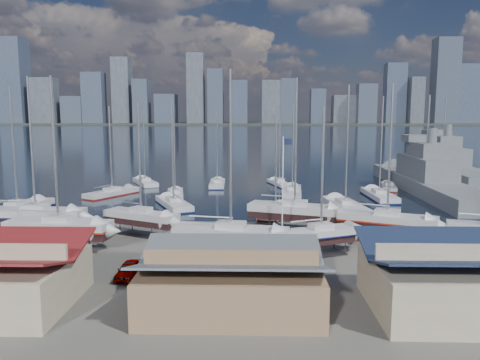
{
  "coord_description": "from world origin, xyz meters",
  "views": [
    {
      "loc": [
        1.4,
        -56.35,
        13.1
      ],
      "look_at": [
        -0.28,
        8.0,
        4.08
      ],
      "focal_mm": 35.0,
      "sensor_mm": 36.0,
      "label": 1
    }
  ],
  "objects_px": {
    "car_a": "(129,270)",
    "flagpole": "(283,182)",
    "naval_ship_east": "(425,182)",
    "naval_ship_west": "(442,167)",
    "sailboat_cradle_0": "(36,216)"
  },
  "relations": [
    {
      "from": "car_a",
      "to": "naval_ship_east",
      "type": "bearing_deg",
      "value": 51.57
    },
    {
      "from": "sailboat_cradle_0",
      "to": "naval_ship_east",
      "type": "xyz_separation_m",
      "value": [
        53.47,
        30.92,
        -0.46
      ]
    },
    {
      "from": "naval_ship_west",
      "to": "car_a",
      "type": "relative_size",
      "value": 12.15
    },
    {
      "from": "sailboat_cradle_0",
      "to": "naval_ship_west",
      "type": "bearing_deg",
      "value": 41.02
    },
    {
      "from": "sailboat_cradle_0",
      "to": "flagpole",
      "type": "distance_m",
      "value": 27.29
    },
    {
      "from": "naval_ship_east",
      "to": "naval_ship_west",
      "type": "height_order",
      "value": "naval_ship_west"
    },
    {
      "from": "sailboat_cradle_0",
      "to": "car_a",
      "type": "height_order",
      "value": "sailboat_cradle_0"
    },
    {
      "from": "naval_ship_west",
      "to": "flagpole",
      "type": "xyz_separation_m",
      "value": [
        -38.21,
        -54.38,
        4.54
      ]
    },
    {
      "from": "sailboat_cradle_0",
      "to": "car_a",
      "type": "xyz_separation_m",
      "value": [
        13.75,
        -13.34,
        -1.47
      ]
    },
    {
      "from": "naval_ship_east",
      "to": "car_a",
      "type": "height_order",
      "value": "naval_ship_east"
    },
    {
      "from": "sailboat_cradle_0",
      "to": "naval_ship_east",
      "type": "relative_size",
      "value": 0.39
    },
    {
      "from": "sailboat_cradle_0",
      "to": "naval_ship_west",
      "type": "relative_size",
      "value": 0.36
    },
    {
      "from": "sailboat_cradle_0",
      "to": "flagpole",
      "type": "bearing_deg",
      "value": -0.9
    },
    {
      "from": "car_a",
      "to": "flagpole",
      "type": "bearing_deg",
      "value": 45.85
    },
    {
      "from": "naval_ship_east",
      "to": "flagpole",
      "type": "bearing_deg",
      "value": 141.1
    }
  ]
}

